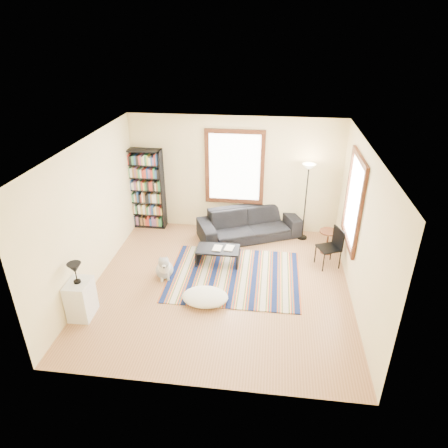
# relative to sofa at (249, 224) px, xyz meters

# --- Properties ---
(floor) EXTENTS (5.00, 5.00, 0.10)m
(floor) POSITION_rel_sofa_xyz_m (-0.41, -2.05, -0.40)
(floor) COLOR #A7754C
(floor) RESTS_ON ground
(ceiling) EXTENTS (5.00, 5.00, 0.10)m
(ceiling) POSITION_rel_sofa_xyz_m (-0.41, -2.05, 2.50)
(ceiling) COLOR white
(ceiling) RESTS_ON floor
(wall_back) EXTENTS (5.00, 0.10, 2.80)m
(wall_back) POSITION_rel_sofa_xyz_m (-0.41, 0.50, 1.05)
(wall_back) COLOR #FADEA8
(wall_back) RESTS_ON floor
(wall_front) EXTENTS (5.00, 0.10, 2.80)m
(wall_front) POSITION_rel_sofa_xyz_m (-0.41, -4.60, 1.05)
(wall_front) COLOR #FADEA8
(wall_front) RESTS_ON floor
(wall_left) EXTENTS (0.10, 5.00, 2.80)m
(wall_left) POSITION_rel_sofa_xyz_m (-2.96, -2.05, 1.05)
(wall_left) COLOR #FADEA8
(wall_left) RESTS_ON floor
(wall_right) EXTENTS (0.10, 5.00, 2.80)m
(wall_right) POSITION_rel_sofa_xyz_m (2.14, -2.05, 1.05)
(wall_right) COLOR #FADEA8
(wall_right) RESTS_ON floor
(window_back) EXTENTS (1.20, 0.06, 1.60)m
(window_back) POSITION_rel_sofa_xyz_m (-0.41, 0.42, 1.25)
(window_back) COLOR white
(window_back) RESTS_ON wall_back
(window_right) EXTENTS (0.06, 1.20, 1.60)m
(window_right) POSITION_rel_sofa_xyz_m (2.06, -1.25, 1.25)
(window_right) COLOR white
(window_right) RESTS_ON wall_right
(rug) EXTENTS (2.65, 2.12, 0.02)m
(rug) POSITION_rel_sofa_xyz_m (-0.18, -1.72, -0.34)
(rug) COLOR #0D1841
(rug) RESTS_ON floor
(sofa) EXTENTS (1.82, 2.55, 0.69)m
(sofa) POSITION_rel_sofa_xyz_m (0.00, 0.00, 0.00)
(sofa) COLOR black
(sofa) RESTS_ON floor
(bookshelf) EXTENTS (0.90, 0.30, 2.00)m
(bookshelf) POSITION_rel_sofa_xyz_m (-2.57, 0.27, 0.65)
(bookshelf) COLOR black
(bookshelf) RESTS_ON floor
(coffee_table) EXTENTS (1.00, 0.71, 0.36)m
(coffee_table) POSITION_rel_sofa_xyz_m (-0.57, -1.26, -0.17)
(coffee_table) COLOR black
(coffee_table) RESTS_ON floor
(book_a) EXTENTS (0.21, 0.27, 0.02)m
(book_a) POSITION_rel_sofa_xyz_m (-0.67, -1.26, 0.02)
(book_a) COLOR beige
(book_a) RESTS_ON coffee_table
(book_b) EXTENTS (0.22, 0.28, 0.02)m
(book_b) POSITION_rel_sofa_xyz_m (-0.42, -1.21, 0.02)
(book_b) COLOR beige
(book_b) RESTS_ON coffee_table
(floor_cushion) EXTENTS (1.03, 0.90, 0.22)m
(floor_cushion) POSITION_rel_sofa_xyz_m (-0.62, -2.62, -0.24)
(floor_cushion) COLOR beige
(floor_cushion) RESTS_ON floor
(floor_lamp) EXTENTS (0.35, 0.35, 1.86)m
(floor_lamp) POSITION_rel_sofa_xyz_m (1.28, 0.10, 0.58)
(floor_lamp) COLOR black
(floor_lamp) RESTS_ON floor
(side_table) EXTENTS (0.53, 0.53, 0.54)m
(side_table) POSITION_rel_sofa_xyz_m (1.79, -0.50, -0.08)
(side_table) COLOR #4A1D12
(side_table) RESTS_ON floor
(folding_chair) EXTENTS (0.54, 0.53, 0.86)m
(folding_chair) POSITION_rel_sofa_xyz_m (1.74, -1.07, 0.08)
(folding_chair) COLOR black
(folding_chair) RESTS_ON floor
(white_cabinet) EXTENTS (0.39, 0.51, 0.70)m
(white_cabinet) POSITION_rel_sofa_xyz_m (-2.71, -3.26, 0.00)
(white_cabinet) COLOR silver
(white_cabinet) RESTS_ON floor
(table_lamp) EXTENTS (0.25, 0.25, 0.38)m
(table_lamp) POSITION_rel_sofa_xyz_m (-2.71, -3.26, 0.54)
(table_lamp) COLOR black
(table_lamp) RESTS_ON white_cabinet
(dog) EXTENTS (0.53, 0.64, 0.55)m
(dog) POSITION_rel_sofa_xyz_m (-1.58, -1.91, -0.07)
(dog) COLOR #A8A8A8
(dog) RESTS_ON floor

